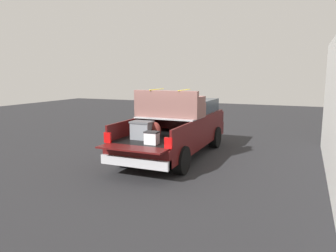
{
  "coord_description": "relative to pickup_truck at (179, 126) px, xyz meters",
  "views": [
    {
      "loc": [
        -9.66,
        -3.9,
        2.69
      ],
      "look_at": [
        -0.6,
        0.0,
        1.1
      ],
      "focal_mm": 34.32,
      "sensor_mm": 36.0,
      "label": 1
    }
  ],
  "objects": [
    {
      "name": "pickup_truck",
      "position": [
        0.0,
        0.0,
        0.0
      ],
      "size": [
        6.05,
        2.07,
        2.23
      ],
      "color": "#470F0F",
      "rests_on": "ground_plane"
    },
    {
      "name": "ground_plane",
      "position": [
        -0.34,
        -0.0,
        -0.94
      ],
      "size": [
        40.0,
        40.0,
        0.0
      ],
      "primitive_type": "plane",
      "color": "#262628"
    }
  ]
}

